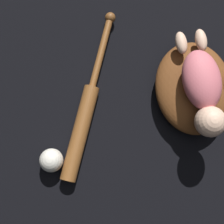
% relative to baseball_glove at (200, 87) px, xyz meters
% --- Properties ---
extents(ground_plane, '(6.00, 6.00, 0.00)m').
position_rel_baseball_glove_xyz_m(ground_plane, '(0.05, 0.00, -0.05)').
color(ground_plane, black).
extents(baseball_glove, '(0.34, 0.33, 0.10)m').
position_rel_baseball_glove_xyz_m(baseball_glove, '(0.00, 0.00, 0.00)').
color(baseball_glove, brown).
rests_on(baseball_glove, ground).
extents(baby_figure, '(0.36, 0.15, 0.10)m').
position_rel_baseball_glove_xyz_m(baby_figure, '(0.03, -0.02, 0.10)').
color(baby_figure, '#D16670').
rests_on(baby_figure, baseball_glove).
extents(baseball_bat, '(0.61, 0.18, 0.05)m').
position_rel_baseball_glove_xyz_m(baseball_bat, '(0.09, -0.39, -0.03)').
color(baseball_bat, brown).
rests_on(baseball_bat, ground).
extents(baseball, '(0.08, 0.08, 0.08)m').
position_rel_baseball_glove_xyz_m(baseball, '(0.25, -0.50, -0.01)').
color(baseball, silver).
rests_on(baseball, ground).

